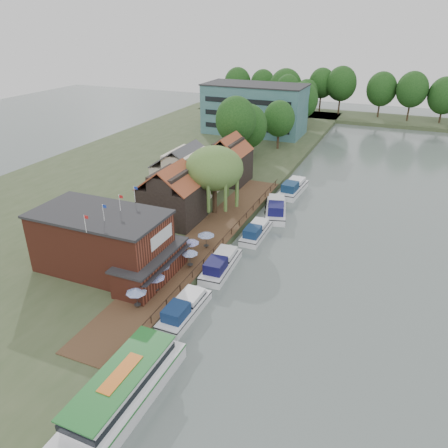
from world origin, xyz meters
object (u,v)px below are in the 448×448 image
at_px(hotel_block, 255,109).
at_px(umbrella_4, 190,247).
at_px(cruiser_0, 184,307).
at_px(cottage_a, 172,194).
at_px(swan, 168,344).
at_px(cottage_b, 185,171).
at_px(willow, 214,181).
at_px(cruiser_2, 256,230).
at_px(cottage_c, 228,159).
at_px(umbrella_5, 206,240).
at_px(umbrella_2, 161,272).
at_px(tour_boat, 117,395).
at_px(cruiser_4, 293,186).
at_px(umbrella_1, 155,283).
at_px(umbrella_0, 137,298).
at_px(cruiser_3, 276,207).
at_px(cruiser_1, 221,262).
at_px(pub, 116,244).
at_px(umbrella_3, 190,258).

bearing_deg(hotel_block, umbrella_4, -77.61).
bearing_deg(cruiser_0, cottage_a, 122.60).
bearing_deg(hotel_block, swan, -76.43).
xyz_separation_m(cottage_b, willow, (7.50, -5.00, 0.96)).
distance_m(hotel_block, cruiser_2, 57.94).
bearing_deg(cottage_c, umbrella_5, -74.00).
relative_size(umbrella_2, tour_boat, 0.16).
bearing_deg(cruiser_4, cottage_c, -170.00).
relative_size(cottage_c, umbrella_1, 3.58).
bearing_deg(umbrella_0, hotel_block, 100.42).
relative_size(cruiser_4, tour_boat, 0.68).
relative_size(cottage_a, cruiser_3, 0.82).
distance_m(umbrella_4, cruiser_4, 29.53).
bearing_deg(cruiser_4, cottage_b, -143.50).
xyz_separation_m(cottage_b, cruiser_1, (14.38, -18.61, -4.07)).
xyz_separation_m(cottage_b, cruiser_4, (15.83, 10.42, -3.99)).
height_order(cottage_c, cruiser_0, cottage_c).
bearing_deg(pub, willow, 80.07).
height_order(umbrella_1, cruiser_4, umbrella_1).
bearing_deg(cottage_b, cruiser_0, -63.03).
relative_size(willow, swan, 23.69).
height_order(umbrella_4, umbrella_5, same).
bearing_deg(cruiser_1, umbrella_1, -117.96).
xyz_separation_m(cottage_a, umbrella_2, (6.79, -14.94, -2.96)).
bearing_deg(hotel_block, cruiser_3, -66.68).
bearing_deg(cruiser_3, umbrella_4, -121.68).
relative_size(hotel_block, umbrella_1, 10.69).
relative_size(umbrella_3, swan, 5.40).
bearing_deg(pub, swan, -36.26).
relative_size(umbrella_0, umbrella_2, 1.00).
bearing_deg(cottage_b, pub, -80.91).
bearing_deg(cottage_a, cottage_c, 86.99).
xyz_separation_m(pub, willow, (3.50, 20.00, 1.56)).
bearing_deg(cottage_b, cruiser_1, -52.30).
bearing_deg(cruiser_4, willow, -115.24).
relative_size(willow, umbrella_4, 4.39).
xyz_separation_m(cruiser_3, swan, (-0.61, -33.43, -1.07)).
xyz_separation_m(cottage_c, willow, (3.50, -14.00, 0.96)).
distance_m(cruiser_0, tour_boat, 12.96).
bearing_deg(cruiser_3, hotel_block, 97.99).
bearing_deg(umbrella_0, cruiser_2, 76.41).
xyz_separation_m(umbrella_2, cruiser_4, (6.04, 35.36, -1.02)).
bearing_deg(cruiser_2, cottage_c, 123.00).
height_order(willow, tour_boat, willow).
bearing_deg(umbrella_5, umbrella_2, -98.53).
distance_m(umbrella_5, cruiser_3, 16.86).
xyz_separation_m(cottage_c, swan, (11.10, -42.14, -5.03)).
bearing_deg(umbrella_4, cruiser_0, -66.59).
bearing_deg(pub, cruiser_0, -17.85).
bearing_deg(swan, hotel_block, 103.57).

